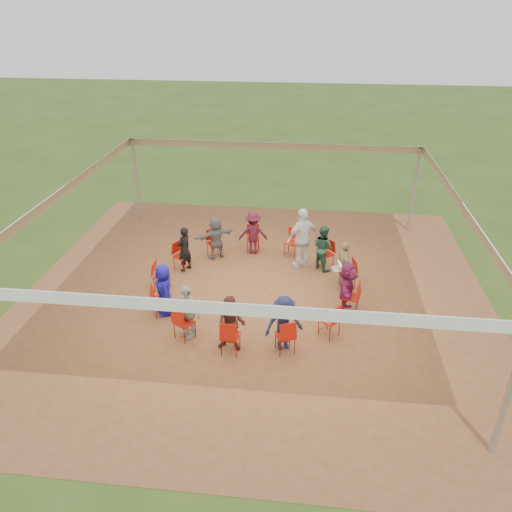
# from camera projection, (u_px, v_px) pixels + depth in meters

# --- Properties ---
(ground) EXTENTS (80.00, 80.00, 0.00)m
(ground) POSITION_uv_depth(u_px,v_px,m) (255.00, 294.00, 14.17)
(ground) COLOR #304916
(ground) RESTS_ON ground
(dirt_patch) EXTENTS (13.00, 13.00, 0.00)m
(dirt_patch) POSITION_uv_depth(u_px,v_px,m) (255.00, 294.00, 14.16)
(dirt_patch) COLOR brown
(dirt_patch) RESTS_ON ground
(tent) EXTENTS (10.33, 10.33, 3.00)m
(tent) POSITION_uv_depth(u_px,v_px,m) (255.00, 217.00, 13.07)
(tent) COLOR #B2B2B7
(tent) RESTS_ON ground
(chair_0) EXTENTS (0.53, 0.52, 0.90)m
(chair_0) POSITION_uv_depth(u_px,v_px,m) (347.00, 273.00, 14.31)
(chair_0) COLOR red
(chair_0) RESTS_ON ground
(chair_1) EXTENTS (0.61, 0.61, 0.90)m
(chair_1) POSITION_uv_depth(u_px,v_px,m) (325.00, 254.00, 15.36)
(chair_1) COLOR red
(chair_1) RESTS_ON ground
(chair_2) EXTENTS (0.54, 0.56, 0.90)m
(chair_2) POSITION_uv_depth(u_px,v_px,m) (292.00, 243.00, 16.09)
(chair_2) COLOR red
(chair_2) RESTS_ON ground
(chair_3) EXTENTS (0.48, 0.50, 0.90)m
(chair_3) POSITION_uv_depth(u_px,v_px,m) (253.00, 239.00, 16.34)
(chair_3) COLOR red
(chair_3) RESTS_ON ground
(chair_4) EXTENTS (0.60, 0.60, 0.90)m
(chair_4) POSITION_uv_depth(u_px,v_px,m) (215.00, 243.00, 16.03)
(chair_4) COLOR red
(chair_4) RESTS_ON ground
(chair_5) EXTENTS (0.58, 0.57, 0.90)m
(chair_5) POSITION_uv_depth(u_px,v_px,m) (182.00, 256.00, 15.26)
(chair_5) COLOR red
(chair_5) RESTS_ON ground
(chair_6) EXTENTS (0.45, 0.43, 0.90)m
(chair_6) POSITION_uv_depth(u_px,v_px,m) (161.00, 276.00, 14.18)
(chair_6) COLOR red
(chair_6) RESTS_ON ground
(chair_7) EXTENTS (0.59, 0.58, 0.90)m
(chair_7) POSITION_uv_depth(u_px,v_px,m) (160.00, 300.00, 13.06)
(chair_7) COLOR red
(chair_7) RESTS_ON ground
(chair_8) EXTENTS (0.59, 0.60, 0.90)m
(chair_8) POSITION_uv_depth(u_px,v_px,m) (184.00, 322.00, 12.14)
(chair_8) COLOR red
(chair_8) RESTS_ON ground
(chair_9) EXTENTS (0.46, 0.48, 0.90)m
(chair_9) POSITION_uv_depth(u_px,v_px,m) (230.00, 336.00, 11.63)
(chair_9) COLOR red
(chair_9) RESTS_ON ground
(chair_10) EXTENTS (0.55, 0.57, 0.90)m
(chair_10) POSITION_uv_depth(u_px,v_px,m) (285.00, 335.00, 11.66)
(chair_10) COLOR red
(chair_10) RESTS_ON ground
(chair_11) EXTENTS (0.61, 0.60, 0.90)m
(chair_11) POSITION_uv_depth(u_px,v_px,m) (329.00, 320.00, 12.22)
(chair_11) COLOR red
(chair_11) RESTS_ON ground
(chair_12) EXTENTS (0.52, 0.51, 0.90)m
(chair_12) POSITION_uv_depth(u_px,v_px,m) (351.00, 297.00, 13.17)
(chair_12) COLOR red
(chair_12) RESTS_ON ground
(person_seated_0) EXTENTS (0.63, 0.92, 1.43)m
(person_seated_0) POSITION_uv_depth(u_px,v_px,m) (344.00, 265.00, 14.17)
(person_seated_0) COLOR tan
(person_seated_0) RESTS_ON ground
(person_seated_1) EXTENTS (0.76, 0.78, 1.43)m
(person_seated_1) POSITION_uv_depth(u_px,v_px,m) (323.00, 247.00, 15.17)
(person_seated_1) COLOR #244C38
(person_seated_1) RESTS_ON ground
(person_seated_2) EXTENTS (0.98, 0.58, 1.43)m
(person_seated_2) POSITION_uv_depth(u_px,v_px,m) (253.00, 233.00, 16.11)
(person_seated_2) COLOR #451222
(person_seated_2) RESTS_ON ground
(person_seated_3) EXTENTS (1.36, 1.18, 1.43)m
(person_seated_3) POSITION_uv_depth(u_px,v_px,m) (216.00, 237.00, 15.82)
(person_seated_3) COLOR slate
(person_seated_3) RESTS_ON ground
(person_seated_4) EXTENTS (0.54, 0.62, 1.43)m
(person_seated_4) POSITION_uv_depth(u_px,v_px,m) (184.00, 249.00, 15.07)
(person_seated_4) COLOR black
(person_seated_4) RESTS_ON ground
(person_seated_5) EXTENTS (0.68, 0.80, 1.43)m
(person_seated_5) POSITION_uv_depth(u_px,v_px,m) (164.00, 290.00, 12.97)
(person_seated_5) COLOR #161293
(person_seated_5) RESTS_ON ground
(person_seated_6) EXTENTS (0.93, 0.82, 1.43)m
(person_seated_6) POSITION_uv_depth(u_px,v_px,m) (187.00, 311.00, 12.09)
(person_seated_6) COLOR #BBB8A4
(person_seated_6) RESTS_ON ground
(person_seated_7) EXTENTS (0.73, 0.47, 1.43)m
(person_seated_7) POSITION_uv_depth(u_px,v_px,m) (231.00, 324.00, 11.61)
(person_seated_7) COLOR #51261E
(person_seated_7) RESTS_ON ground
(person_seated_8) EXTENTS (1.03, 0.77, 1.43)m
(person_seated_8) POSITION_uv_depth(u_px,v_px,m) (284.00, 323.00, 11.64)
(person_seated_8) COLOR #191E3B
(person_seated_8) RESTS_ON ground
(person_seated_9) EXTENTS (0.77, 1.40, 1.43)m
(person_seated_9) POSITION_uv_depth(u_px,v_px,m) (347.00, 287.00, 13.09)
(person_seated_9) COLOR #811E4E
(person_seated_9) RESTS_ON ground
(standing_person) EXTENTS (1.25, 1.13, 1.93)m
(standing_person) POSITION_uv_depth(u_px,v_px,m) (303.00, 238.00, 15.17)
(standing_person) COLOR silver
(standing_person) RESTS_ON ground
(cable_coil) EXTENTS (0.29, 0.29, 0.03)m
(cable_coil) POSITION_uv_depth(u_px,v_px,m) (284.00, 302.00, 13.76)
(cable_coil) COLOR black
(cable_coil) RESTS_ON ground
(laptop) EXTENTS (0.34, 0.39, 0.23)m
(laptop) POSITION_uv_depth(u_px,v_px,m) (338.00, 267.00, 14.17)
(laptop) COLOR #B7B7BC
(laptop) RESTS_ON ground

